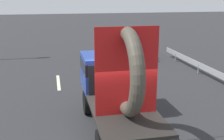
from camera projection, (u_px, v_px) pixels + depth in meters
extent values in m
plane|color=#28282B|center=(116.00, 135.00, 9.92)|extent=(120.00, 120.00, 0.00)
cylinder|color=black|center=(87.00, 103.00, 11.57)|extent=(0.28, 0.92, 0.92)
cylinder|color=black|center=(128.00, 99.00, 11.91)|extent=(0.28, 0.92, 0.92)
cylinder|color=black|center=(158.00, 140.00, 8.66)|extent=(0.28, 0.92, 0.92)
cube|color=black|center=(118.00, 107.00, 9.96)|extent=(1.30, 5.47, 0.25)
cube|color=navy|center=(108.00, 71.00, 11.42)|extent=(2.00, 1.94, 1.35)
cube|color=black|center=(108.00, 64.00, 11.29)|extent=(2.02, 1.85, 0.44)
cube|color=black|center=(125.00, 113.00, 8.99)|extent=(2.00, 3.52, 0.10)
cube|color=black|center=(113.00, 79.00, 10.46)|extent=(1.80, 0.08, 1.10)
torus|color=#474238|center=(127.00, 72.00, 8.50)|extent=(0.41, 2.65, 2.65)
cube|color=red|center=(127.00, 72.00, 8.50)|extent=(1.90, 0.03, 2.65)
cylinder|color=black|center=(118.00, 50.00, 22.97)|extent=(0.21, 0.62, 0.62)
cylinder|color=black|center=(136.00, 49.00, 23.27)|extent=(0.21, 0.62, 0.62)
cylinder|color=black|center=(126.00, 57.00, 20.51)|extent=(0.21, 0.62, 0.62)
cylinder|color=black|center=(147.00, 56.00, 20.81)|extent=(0.21, 0.62, 0.62)
cube|color=black|center=(132.00, 49.00, 21.82)|extent=(1.74, 4.06, 0.53)
cube|color=black|center=(132.00, 43.00, 21.60)|extent=(1.57, 2.27, 0.48)
cube|color=gray|center=(214.00, 72.00, 15.70)|extent=(0.06, 13.18, 0.32)
cylinder|color=slate|center=(198.00, 69.00, 17.33)|extent=(0.10, 0.10, 0.55)
cylinder|color=slate|center=(176.00, 58.00, 20.44)|extent=(0.10, 0.10, 0.55)
cube|color=beige|center=(58.00, 82.00, 15.71)|extent=(0.16, 2.76, 0.01)
cube|color=beige|center=(128.00, 81.00, 16.02)|extent=(0.16, 2.34, 0.01)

